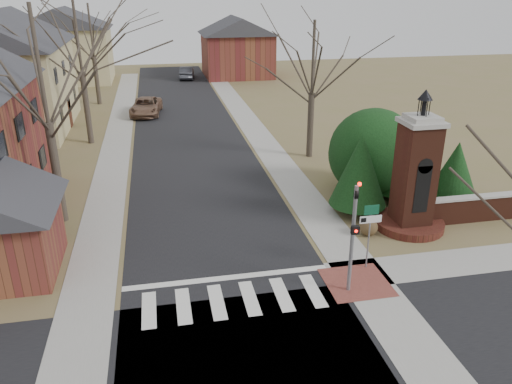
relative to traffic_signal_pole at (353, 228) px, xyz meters
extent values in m
plane|color=brown|center=(-4.30, -0.57, -2.59)|extent=(120.00, 120.00, 0.00)
cube|color=black|center=(-4.30, 21.43, -2.58)|extent=(8.00, 70.00, 0.01)
cube|color=black|center=(-4.30, -3.57, -2.58)|extent=(120.00, 8.00, 0.01)
cube|color=silver|center=(-4.30, 0.23, -2.58)|extent=(8.00, 2.20, 0.02)
cube|color=silver|center=(-4.30, 1.73, -2.58)|extent=(8.00, 0.35, 0.02)
cube|color=gray|center=(0.90, 21.43, -2.58)|extent=(2.00, 60.00, 0.02)
cube|color=gray|center=(-9.50, 21.43, -2.58)|extent=(2.00, 60.00, 0.02)
cube|color=brown|center=(0.50, 0.43, -2.57)|extent=(2.40, 2.40, 0.02)
cylinder|color=slate|center=(0.00, 0.03, -0.49)|extent=(0.14, 0.14, 4.20)
imported|color=black|center=(0.00, 0.03, 1.46)|extent=(0.15, 0.18, 0.90)
sphere|color=#FF0C05|center=(0.00, -0.19, 1.76)|extent=(0.14, 0.14, 0.14)
cube|color=black|center=(0.00, -0.15, 0.01)|extent=(0.28, 0.16, 0.30)
sphere|color=#FF0C05|center=(0.00, -0.24, 0.01)|extent=(0.11, 0.11, 0.11)
cylinder|color=slate|center=(1.30, 1.43, -1.29)|extent=(0.06, 0.06, 2.60)
cube|color=silver|center=(1.30, 1.41, -0.44)|extent=(0.90, 0.03, 0.30)
cube|color=black|center=(1.00, 1.39, -0.44)|extent=(0.22, 0.02, 0.18)
cube|color=#104B2F|center=(1.30, 1.41, -0.04)|extent=(0.60, 0.03, 0.40)
cylinder|color=#4F2317|center=(4.70, 4.43, -2.41)|extent=(3.20, 3.20, 0.36)
cube|color=#4F2317|center=(4.70, 4.43, -0.09)|extent=(1.50, 1.50, 5.00)
cube|color=black|center=(4.70, 3.71, -0.39)|extent=(0.70, 0.10, 2.20)
cube|color=gray|center=(4.70, 4.43, 2.46)|extent=(1.70, 1.70, 0.20)
cube|color=gray|center=(4.70, 4.43, 2.66)|extent=(1.30, 1.30, 0.20)
cylinder|color=black|center=(4.70, 4.43, 3.06)|extent=(0.20, 0.20, 0.60)
cone|color=black|center=(4.70, 4.43, 3.66)|extent=(0.64, 0.64, 0.45)
cube|color=#4F2317|center=(9.20, 4.43, -1.99)|extent=(7.50, 0.40, 1.20)
cube|color=gray|center=(9.20, 4.43, -1.34)|extent=(7.50, 0.50, 0.10)
cube|color=tan|center=(-17.80, 26.43, 0.61)|extent=(9.00, 12.00, 6.40)
cube|color=brown|center=(-12.80, 3.93, -1.19)|extent=(4.00, 4.00, 2.80)
cube|color=tan|center=(-16.30, 47.43, 0.41)|extent=(10.00, 8.00, 6.00)
cube|color=tan|center=(-19.10, 45.83, 4.40)|extent=(0.75, 0.75, 3.08)
cube|color=brown|center=(3.70, 47.43, -0.09)|extent=(8.00, 8.00, 5.00)
cube|color=brown|center=(1.46, 45.83, 3.31)|extent=(0.75, 0.75, 2.80)
cylinder|color=#473D33|center=(2.90, 6.43, -2.34)|extent=(0.20, 0.20, 0.50)
cone|color=black|center=(2.90, 6.43, -0.29)|extent=(2.80, 2.80, 3.60)
cylinder|color=#473D33|center=(6.20, 7.63, -2.34)|extent=(0.20, 0.20, 0.50)
cone|color=black|center=(6.20, 7.63, 0.01)|extent=(3.40, 3.40, 4.20)
cylinder|color=#473D33|center=(8.20, 6.63, -2.34)|extent=(0.20, 0.20, 0.50)
cone|color=black|center=(8.20, 6.63, -0.69)|extent=(2.40, 2.40, 2.80)
sphere|color=black|center=(4.70, 8.93, -0.19)|extent=(4.80, 4.80, 4.80)
cylinder|color=#473D33|center=(-11.30, 8.43, -0.17)|extent=(0.40, 0.40, 4.83)
cylinder|color=#473D33|center=(-11.30, 21.43, -0.07)|extent=(0.40, 0.40, 5.04)
cylinder|color=#473D33|center=(-11.80, 34.43, -0.38)|extent=(0.40, 0.40, 4.41)
cylinder|color=#473D33|center=(3.20, 15.43, -0.49)|extent=(0.40, 0.40, 4.20)
imported|color=brown|center=(-7.39, 29.23, -1.87)|extent=(3.02, 5.43, 1.44)
imported|color=#393B42|center=(-2.61, 46.56, -1.86)|extent=(2.05, 4.56, 1.45)
sphere|color=#4E3C24|center=(2.50, 4.03, -2.18)|extent=(0.82, 0.82, 0.82)
sphere|color=brown|center=(5.00, 4.03, -2.24)|extent=(0.69, 0.69, 0.69)
camera|label=1|loc=(-6.50, -14.75, 7.97)|focal=35.00mm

